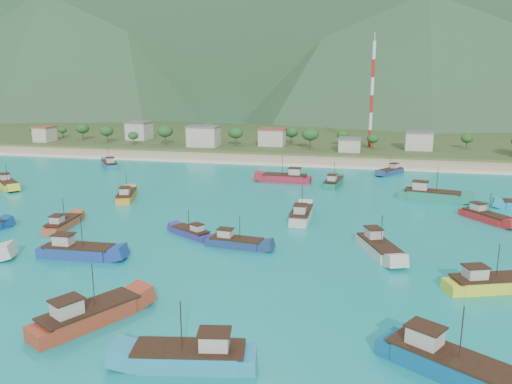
% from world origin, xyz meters
% --- Properties ---
extents(ground, '(600.00, 600.00, 0.00)m').
position_xyz_m(ground, '(0.00, 0.00, 0.00)').
color(ground, '#0B827C').
rests_on(ground, ground).
extents(beach, '(400.00, 18.00, 1.20)m').
position_xyz_m(beach, '(0.00, 79.00, 0.00)').
color(beach, beige).
rests_on(beach, ground).
extents(land, '(400.00, 110.00, 2.40)m').
position_xyz_m(land, '(0.00, 140.00, 0.00)').
color(land, '#385123').
rests_on(land, ground).
extents(surf_line, '(400.00, 2.50, 0.08)m').
position_xyz_m(surf_line, '(0.00, 69.50, 0.00)').
color(surf_line, white).
rests_on(surf_line, ground).
extents(village, '(215.77, 26.26, 7.29)m').
position_xyz_m(village, '(4.41, 101.46, 4.71)').
color(village, beige).
rests_on(village, ground).
extents(vegetation, '(274.74, 26.32, 8.54)m').
position_xyz_m(vegetation, '(-11.01, 102.22, 5.20)').
color(vegetation, '#235623').
rests_on(vegetation, ground).
extents(radio_tower, '(1.20, 1.20, 38.50)m').
position_xyz_m(radio_tower, '(31.49, 108.00, 20.85)').
color(radio_tower, red).
rests_on(radio_tower, ground).
extents(boat_0, '(3.90, 10.14, 5.85)m').
position_xyz_m(boat_0, '(-23.18, -6.28, 0.67)').
color(boat_0, '#B84F2D').
rests_on(boat_0, ground).
extents(boat_1, '(10.70, 9.57, 6.57)m').
position_xyz_m(boat_1, '(-57.33, 21.52, 0.80)').
color(boat_1, yellow).
rests_on(boat_1, ground).
extents(boat_3, '(9.69, 11.15, 6.78)m').
position_xyz_m(boat_3, '(-46.80, 53.86, 0.84)').
color(boat_3, '#226D8F').
rests_on(boat_3, ground).
extents(boat_4, '(9.31, 12.81, 7.43)m').
position_xyz_m(boat_4, '(1.38, -38.56, 0.96)').
color(boat_4, '#A43A22').
rests_on(boat_4, ground).
extents(boat_5, '(3.54, 11.65, 6.87)m').
position_xyz_m(boat_5, '(19.03, 9.24, 0.86)').
color(boat_5, beige).
rests_on(boat_5, ground).
extents(boat_6, '(6.53, 11.43, 6.48)m').
position_xyz_m(boat_6, '(-22.05, 16.68, 0.79)').
color(boat_6, gold).
rests_on(boat_6, ground).
extents(boat_7, '(11.88, 7.15, 6.75)m').
position_xyz_m(boat_7, '(47.46, -18.60, 0.83)').
color(boat_7, yellow).
rests_on(boat_7, ground).
extents(boat_8, '(12.05, 4.14, 7.02)m').
position_xyz_m(boat_8, '(-11.87, -19.43, 0.88)').
color(boat_8, navy).
rests_on(boat_8, ground).
extents(boat_9, '(8.73, 10.12, 6.14)m').
position_xyz_m(boat_9, '(54.02, 16.36, 0.72)').
color(boat_9, red).
rests_on(boat_9, ground).
extents(boat_10, '(12.50, 5.68, 7.12)m').
position_xyz_m(boat_10, '(15.67, -43.86, 0.90)').
color(boat_10, teal).
rests_on(boat_10, ground).
extents(boat_13, '(12.98, 4.18, 7.61)m').
position_xyz_m(boat_13, '(10.19, 44.06, 0.99)').
color(boat_13, maroon).
rests_on(boat_13, ground).
extents(boat_16, '(13.03, 10.12, 7.66)m').
position_xyz_m(boat_16, '(39.43, -39.79, 1.00)').
color(boat_16, '#0C5886').
rests_on(boat_16, ground).
extents(boat_17, '(14.09, 6.53, 8.02)m').
position_xyz_m(boat_17, '(45.60, 31.49, 1.07)').
color(boat_17, '#1D8263').
rests_on(boat_17, ground).
extents(boat_18, '(7.86, 9.77, 5.80)m').
position_xyz_m(boat_18, '(37.84, 62.17, 0.66)').
color(boat_18, navy).
rests_on(boat_18, ground).
extents(boat_20, '(9.97, 3.88, 5.74)m').
position_xyz_m(boat_20, '(10.70, -9.31, 0.65)').
color(boat_20, navy).
rests_on(boat_20, ground).
extents(boat_23, '(7.62, 12.11, 6.90)m').
position_xyz_m(boat_23, '(33.51, -7.24, 0.86)').
color(boat_23, beige).
rests_on(boat_23, ground).
extents(boat_24, '(8.63, 6.65, 5.07)m').
position_xyz_m(boat_24, '(1.65, -5.55, 0.53)').
color(boat_24, navy).
rests_on(boat_24, ground).
extents(boat_26, '(4.48, 11.20, 6.44)m').
position_xyz_m(boat_26, '(22.88, 42.22, 0.78)').
color(boat_26, '#1A7552').
rests_on(boat_26, ground).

